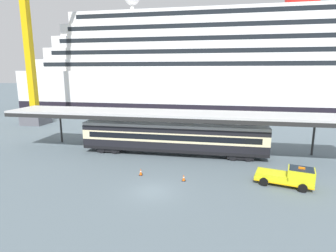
{
  "coord_description": "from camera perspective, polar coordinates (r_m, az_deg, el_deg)",
  "views": [
    {
      "loc": [
        5.55,
        -21.94,
        10.69
      ],
      "look_at": [
        -0.0,
        7.86,
        4.5
      ],
      "focal_mm": 28.62,
      "sensor_mm": 36.0,
      "label": 1
    }
  ],
  "objects": [
    {
      "name": "ground_plane",
      "position": [
        25.03,
        -3.39,
        -13.77
      ],
      "size": [
        400.0,
        400.0,
        0.0
      ],
      "primitive_type": "plane",
      "color": "slate"
    },
    {
      "name": "cruise_ship",
      "position": [
        75.4,
        18.61,
        11.54
      ],
      "size": [
        120.66,
        28.49,
        35.67
      ],
      "color": "black",
      "rests_on": "ground"
    },
    {
      "name": "platform_canopy",
      "position": [
        34.45,
        1.14,
        2.54
      ],
      "size": [
        44.66,
        6.11,
        5.53
      ],
      "color": "beige",
      "rests_on": "ground"
    },
    {
      "name": "train_carriage",
      "position": [
        34.65,
        1.01,
        -2.45
      ],
      "size": [
        23.68,
        2.81,
        4.11
      ],
      "color": "black",
      "rests_on": "ground"
    },
    {
      "name": "service_truck",
      "position": [
        28.18,
        24.51,
        -9.68
      ],
      "size": [
        5.55,
        3.3,
        2.02
      ],
      "color": "yellow",
      "rests_on": "ground"
    },
    {
      "name": "traffic_cone_near",
      "position": [
        27.14,
        3.37,
        -10.96
      ],
      "size": [
        0.36,
        0.36,
        0.64
      ],
      "color": "black",
      "rests_on": "ground"
    },
    {
      "name": "traffic_cone_mid",
      "position": [
        28.58,
        -5.83,
        -9.71
      ],
      "size": [
        0.36,
        0.36,
        0.73
      ],
      "color": "black",
      "rests_on": "ground"
    },
    {
      "name": "dockside_crane",
      "position": [
        61.04,
        -27.46,
        16.77
      ],
      "size": [
        12.21,
        4.4,
        55.23
      ],
      "color": "#595960",
      "rests_on": "ground"
    }
  ]
}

